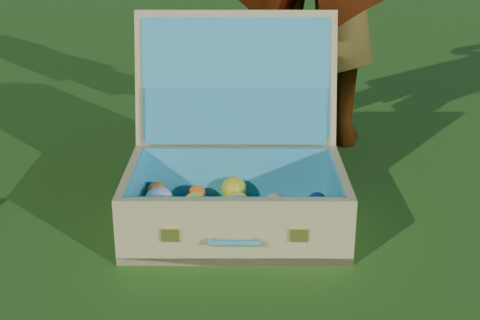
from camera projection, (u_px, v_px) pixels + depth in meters
name	position (u px, v px, depth m)	size (l,w,h in m)	color
ground	(177.00, 231.00, 1.89)	(60.00, 60.00, 0.00)	#215114
suitcase	(235.00, 165.00, 1.92)	(0.69, 0.64, 0.57)	tan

